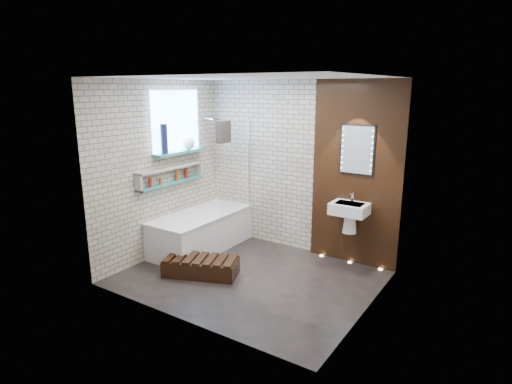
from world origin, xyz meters
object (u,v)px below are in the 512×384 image
Objects in this scene: bathtub at (201,231)px; bath_screen at (235,167)px; led_mirror at (357,150)px; walnut_step at (201,267)px; washbasin at (349,213)px.

bath_screen is at bearing 51.10° from bathtub.
bathtub is 2.49× the size of led_mirror.
led_mirror reaches higher than bathtub.
walnut_step is at bearing -135.33° from led_mirror.
walnut_step is (0.27, -1.19, -1.17)m from bath_screen.
washbasin is 0.83× the size of led_mirror.
bath_screen is 1.69m from walnut_step.
washbasin is (1.82, 0.18, -0.49)m from bath_screen.
bath_screen is 1.42× the size of walnut_step.
bathtub is at bearing -160.22° from led_mirror.
washbasin is 0.88m from led_mirror.
led_mirror is at bearing 44.67° from walnut_step.
led_mirror is (1.82, 0.34, 0.37)m from bath_screen.
led_mirror reaches higher than bath_screen.
bath_screen is (0.35, 0.44, 0.99)m from bathtub.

